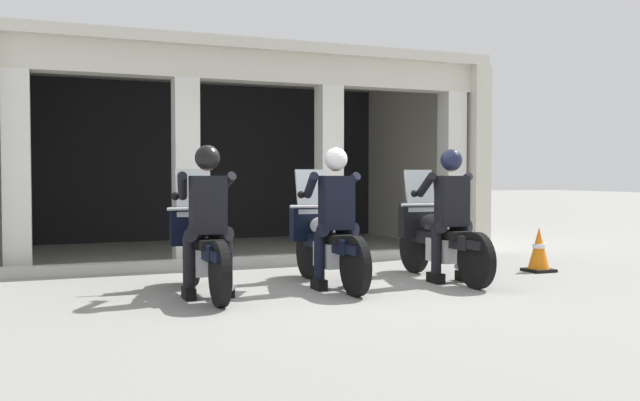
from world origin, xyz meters
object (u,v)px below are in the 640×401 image
Objects in this scene: police_officer_left at (207,208)px; police_officer_center at (335,205)px; motorcycle_left at (202,247)px; traffic_cone_flank at (539,250)px; police_officer_right at (450,204)px; motorcycle_center at (326,242)px; motorcycle_right at (438,238)px.

police_officer_center is (1.46, 0.05, 0.00)m from police_officer_left.
police_officer_center is at bearing 16.87° from police_officer_left.
motorcycle_left is 3.46× the size of traffic_cone_flank.
police_officer_left is 1.00× the size of police_officer_right.
motorcycle_center is 1.46m from motorcycle_right.
motorcycle_right is at bearing -178.39° from traffic_cone_flank.
police_officer_right is (-0.00, -0.28, 0.44)m from motorcycle_right.
motorcycle_center is 3.05m from traffic_cone_flank.
motorcycle_right reaches higher than traffic_cone_flank.
motorcycle_left and motorcycle_center have the same top height.
motorcycle_right is 1.29× the size of police_officer_right.
police_officer_left reaches higher than traffic_cone_flank.
motorcycle_right is 3.46× the size of traffic_cone_flank.
motorcycle_right is (1.46, -0.07, 0.00)m from motorcycle_center.
traffic_cone_flank is at bearing 15.32° from police_officer_center.
motorcycle_left is at bearing -161.88° from motorcycle_right.
motorcycle_left is at bearing -167.69° from motorcycle_center.
police_officer_center is at bearing -79.85° from motorcycle_center.
motorcycle_left is 1.00× the size of motorcycle_center.
police_officer_center reaches higher than motorcycle_center.
motorcycle_left is 4.50m from traffic_cone_flank.
police_officer_left is 1.46m from police_officer_center.
police_officer_center and police_officer_right have the same top height.
police_officer_center reaches higher than motorcycle_left.
motorcycle_center is 1.29× the size of police_officer_center.
motorcycle_right is at bearing 20.16° from police_officer_left.
police_officer_left and police_officer_right have the same top height.
police_officer_left is (-0.00, -0.28, 0.44)m from motorcycle_left.
motorcycle_center is at bearing 179.58° from traffic_cone_flank.
police_officer_left is 0.78× the size of motorcycle_right.
motorcycle_right is at bearing 14.61° from motorcycle_left.
police_officer_right is (2.92, -0.02, 0.00)m from police_officer_left.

